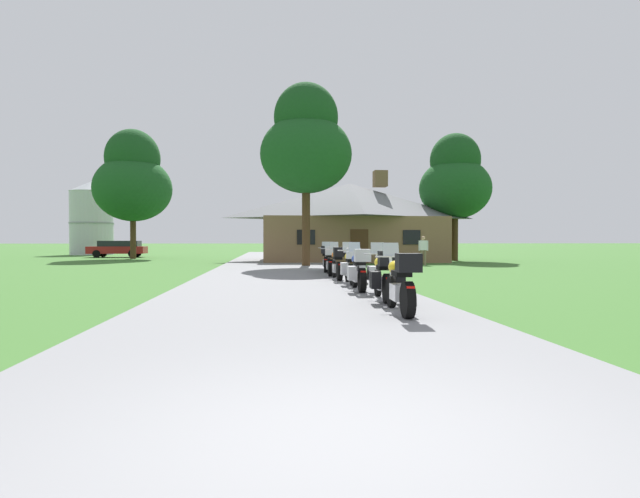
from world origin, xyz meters
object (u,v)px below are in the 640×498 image
at_px(motorcycle_yellow_sixth_in_row, 330,261).
at_px(tree_by_lodge_front, 306,144).
at_px(motorcycle_blue_third_in_row, 359,270).
at_px(bystander_white_shirt_near_lodge, 423,249).
at_px(motorcycle_yellow_nearest_to_camera, 401,283).
at_px(tree_right_of_lodge, 455,180).
at_px(motorcycle_yellow_fourth_in_row, 351,266).
at_px(motorcycle_black_farthest_in_row, 326,259).
at_px(metal_silo_distant, 92,218).
at_px(motorcycle_orange_fifth_in_row, 337,263).
at_px(tree_left_far, 133,180).
at_px(parked_red_suv_far_left, 118,248).
at_px(motorcycle_yellow_second_in_row, 384,276).

xyz_separation_m(motorcycle_yellow_sixth_in_row, tree_by_lodge_front, (-0.40, 7.74, 5.98)).
distance_m(motorcycle_blue_third_in_row, bystander_white_shirt_near_lodge, 16.18).
distance_m(motorcycle_yellow_nearest_to_camera, tree_right_of_lodge, 28.11).
height_order(motorcycle_yellow_fourth_in_row, motorcycle_black_farthest_in_row, same).
bearing_deg(motorcycle_yellow_sixth_in_row, tree_right_of_lodge, 58.85).
distance_m(motorcycle_yellow_sixth_in_row, metal_silo_distant, 39.16).
height_order(motorcycle_orange_fifth_in_row, tree_left_far, tree_left_far).
relative_size(motorcycle_blue_third_in_row, parked_red_suv_far_left, 0.45).
relative_size(bystander_white_shirt_near_lodge, tree_right_of_lodge, 0.19).
bearing_deg(motorcycle_yellow_sixth_in_row, motorcycle_blue_third_in_row, -85.37).
distance_m(motorcycle_yellow_sixth_in_row, tree_left_far, 25.34).
bearing_deg(motorcycle_yellow_fourth_in_row, tree_left_far, 119.58).
xyz_separation_m(motorcycle_yellow_nearest_to_camera, motorcycle_orange_fifth_in_row, (-0.09, 8.33, 0.00)).
xyz_separation_m(motorcycle_yellow_sixth_in_row, bystander_white_shirt_near_lodge, (6.36, 8.73, 0.31)).
bearing_deg(tree_left_far, motorcycle_yellow_sixth_in_row, -58.42).
xyz_separation_m(tree_right_of_lodge, metal_silo_distant, (-30.80, 18.25, -1.96)).
bearing_deg(bystander_white_shirt_near_lodge, motorcycle_yellow_second_in_row, 80.01).
relative_size(motorcycle_yellow_nearest_to_camera, tree_right_of_lodge, 0.23).
height_order(motorcycle_black_farthest_in_row, bystander_white_shirt_near_lodge, bystander_white_shirt_near_lodge).
xyz_separation_m(motorcycle_blue_third_in_row, motorcycle_yellow_fourth_in_row, (0.11, 2.13, 0.00)).
bearing_deg(motorcycle_yellow_second_in_row, tree_right_of_lodge, 69.92).
bearing_deg(metal_silo_distant, motorcycle_orange_fifth_in_row, -60.33).
bearing_deg(motorcycle_yellow_sixth_in_row, motorcycle_orange_fifth_in_row, -85.69).
xyz_separation_m(motorcycle_yellow_second_in_row, parked_red_suv_far_left, (-15.43, 33.32, 0.17)).
xyz_separation_m(motorcycle_yellow_nearest_to_camera, motorcycle_blue_third_in_row, (-0.02, 4.27, -0.01)).
relative_size(motorcycle_yellow_nearest_to_camera, motorcycle_yellow_fourth_in_row, 1.00).
distance_m(motorcycle_blue_third_in_row, metal_silo_distant, 44.60).
height_order(motorcycle_yellow_fourth_in_row, bystander_white_shirt_near_lodge, bystander_white_shirt_near_lodge).
height_order(motorcycle_yellow_nearest_to_camera, motorcycle_yellow_fourth_in_row, same).
distance_m(motorcycle_yellow_fourth_in_row, tree_right_of_lodge, 22.40).
bearing_deg(metal_silo_distant, motorcycle_yellow_fourth_in_row, -61.40).
bearing_deg(motorcycle_blue_third_in_row, motorcycle_yellow_second_in_row, -84.32).
height_order(tree_by_lodge_front, metal_silo_distant, tree_by_lodge_front).
height_order(motorcycle_yellow_fourth_in_row, motorcycle_yellow_sixth_in_row, same).
bearing_deg(metal_silo_distant, tree_left_far, -59.47).
bearing_deg(motorcycle_orange_fifth_in_row, motorcycle_black_farthest_in_row, 89.15).
bearing_deg(parked_red_suv_far_left, motorcycle_yellow_nearest_to_camera, -157.41).
relative_size(motorcycle_yellow_second_in_row, tree_by_lodge_front, 0.21).
xyz_separation_m(motorcycle_yellow_sixth_in_row, tree_right_of_lodge, (10.58, 15.14, 5.02)).
distance_m(tree_by_lodge_front, tree_left_far, 18.31).
xyz_separation_m(motorcycle_yellow_fourth_in_row, tree_right_of_lodge, (10.37, 19.20, 5.03)).
height_order(motorcycle_yellow_sixth_in_row, motorcycle_black_farthest_in_row, same).
xyz_separation_m(tree_left_far, metal_silo_distant, (-7.27, 12.33, -2.45)).
distance_m(motorcycle_yellow_second_in_row, motorcycle_orange_fifth_in_row, 6.35).
bearing_deg(bystander_white_shirt_near_lodge, parked_red_suv_far_left, -27.24).
bearing_deg(tree_right_of_lodge, motorcycle_blue_third_in_row, -116.18).
xyz_separation_m(motorcycle_yellow_second_in_row, motorcycle_yellow_fourth_in_row, (-0.05, 4.41, 0.00)).
distance_m(motorcycle_yellow_sixth_in_row, bystander_white_shirt_near_lodge, 10.81).
xyz_separation_m(motorcycle_yellow_nearest_to_camera, motorcycle_yellow_second_in_row, (0.14, 1.99, -0.01)).
distance_m(motorcycle_orange_fifth_in_row, tree_left_far, 27.14).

